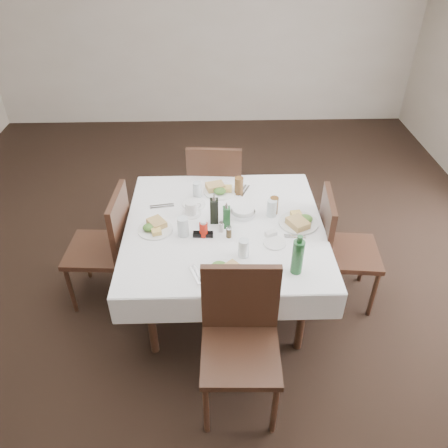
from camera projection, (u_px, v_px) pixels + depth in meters
name	position (u px, v px, depth m)	size (l,w,h in m)	color
ground_plane	(204.00, 278.00, 3.90)	(7.00, 7.00, 0.00)	black
room_shell	(198.00, 89.00, 2.89)	(6.04, 7.04, 2.80)	#BDAE9B
dining_table	(224.00, 232.00, 3.31)	(1.48, 1.48, 0.76)	#312013
chair_north	(215.00, 186.00, 4.07)	(0.52, 0.52, 1.02)	#312013
chair_south	(240.00, 332.00, 2.68)	(0.49, 0.49, 1.01)	#312013
chair_east	(338.00, 244.00, 3.41)	(0.51, 0.51, 0.98)	#312013
chair_west	(108.00, 242.00, 3.41)	(0.50, 0.50, 1.00)	#312013
meal_north	(219.00, 189.00, 3.63)	(0.28, 0.28, 0.06)	white
meal_south	(223.00, 273.00, 2.81)	(0.30, 0.30, 0.07)	white
meal_east	(299.00, 221.00, 3.26)	(0.30, 0.30, 0.07)	white
meal_west	(155.00, 227.00, 3.21)	(0.26, 0.26, 0.06)	white
side_plate_a	(194.00, 204.00, 3.48)	(0.18, 0.18, 0.01)	white
side_plate_b	(275.00, 243.00, 3.08)	(0.16, 0.16, 0.01)	white
water_n	(197.00, 190.00, 3.54)	(0.07, 0.07, 0.13)	silver
water_s	(244.00, 248.00, 2.94)	(0.07, 0.07, 0.13)	silver
water_e	(272.00, 208.00, 3.33)	(0.07, 0.07, 0.14)	silver
water_w	(183.00, 227.00, 3.13)	(0.08, 0.08, 0.15)	silver
iced_tea_a	(239.00, 186.00, 3.58)	(0.07, 0.07, 0.15)	brown
iced_tea_b	(274.00, 205.00, 3.35)	(0.07, 0.07, 0.14)	brown
bread_basket	(243.00, 212.00, 3.36)	(0.19, 0.19, 0.06)	silver
oil_cruet_dark	(214.00, 210.00, 3.24)	(0.06, 0.06, 0.25)	black
oil_cruet_green	(226.00, 216.00, 3.19)	(0.05, 0.05, 0.22)	#245B2D
ketchup_bottle	(204.00, 229.00, 3.12)	(0.06, 0.06, 0.13)	#B61809
salt_shaker	(221.00, 227.00, 3.18)	(0.04, 0.04, 0.08)	white
pepper_shaker	(229.00, 232.00, 3.13)	(0.04, 0.04, 0.09)	#47371E
coffee_mug	(192.00, 209.00, 3.35)	(0.16, 0.15, 0.11)	white
sunglasses	(203.00, 234.00, 3.15)	(0.15, 0.06, 0.03)	black
green_bottle	(298.00, 256.00, 2.78)	(0.08, 0.08, 0.29)	#245B2D
sugar_caddy	(271.00, 234.00, 3.15)	(0.09, 0.07, 0.04)	white
cutlery_n	(244.00, 191.00, 3.65)	(0.12, 0.19, 0.01)	silver
cutlery_s	(196.00, 275.00, 2.83)	(0.11, 0.19, 0.01)	silver
cutlery_e	(295.00, 237.00, 3.15)	(0.16, 0.05, 0.01)	silver
cutlery_w	(162.00, 206.00, 3.46)	(0.20, 0.08, 0.01)	silver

